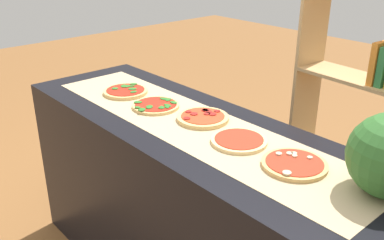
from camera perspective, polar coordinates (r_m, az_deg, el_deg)
counter at (r=2.16m, az=-0.00°, el=-12.14°), size 2.03×0.64×0.95m
parchment_paper at (r=1.92m, az=-0.00°, el=-0.52°), size 1.78×0.40×0.00m
pizza_spinach_0 at (r=2.32m, az=-8.81°, el=3.79°), size 0.23×0.23×0.03m
pizza_spinach_1 at (r=2.11m, az=-4.90°, el=1.91°), size 0.23×0.23×0.02m
pizza_pepperoni_2 at (r=1.96m, az=1.45°, el=0.32°), size 0.24×0.24×0.03m
pizza_plain_3 at (r=1.76m, az=6.26°, el=-2.73°), size 0.23×0.23×0.02m
pizza_mushroom_4 at (r=1.62m, az=13.43°, el=-5.72°), size 0.24×0.24×0.02m
bookshelf at (r=2.45m, az=23.02°, el=-1.82°), size 0.78×0.30×1.56m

